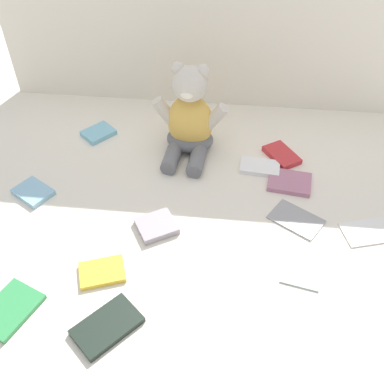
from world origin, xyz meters
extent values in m
plane|color=silver|center=(0.00, 0.00, 0.00)|extent=(3.20, 3.20, 0.00)
cube|color=white|center=(0.00, 0.48, 0.29)|extent=(1.42, 0.03, 0.59)
ellipsoid|color=#E5B24C|center=(-0.05, 0.21, 0.09)|extent=(0.15, 0.12, 0.18)
ellipsoid|color=slate|center=(-0.06, 0.21, 0.03)|extent=(0.15, 0.13, 0.06)
sphere|color=beige|center=(-0.06, 0.21, 0.22)|extent=(0.11, 0.11, 0.10)
ellipsoid|color=white|center=(-0.06, 0.17, 0.22)|extent=(0.04, 0.03, 0.03)
sphere|color=beige|center=(-0.09, 0.22, 0.26)|extent=(0.04, 0.04, 0.04)
sphere|color=beige|center=(-0.02, 0.21, 0.26)|extent=(0.04, 0.04, 0.04)
cylinder|color=beige|center=(-0.13, 0.21, 0.12)|extent=(0.09, 0.04, 0.10)
cylinder|color=beige|center=(0.02, 0.20, 0.12)|extent=(0.09, 0.04, 0.10)
cylinder|color=slate|center=(-0.10, 0.12, 0.02)|extent=(0.05, 0.10, 0.05)
cylinder|color=slate|center=(-0.03, 0.11, 0.02)|extent=(0.05, 0.10, 0.05)
cube|color=#85B6D0|center=(-0.47, -0.05, 0.01)|extent=(0.13, 0.12, 0.01)
cube|color=red|center=(0.23, 0.19, 0.01)|extent=(0.12, 0.13, 0.02)
cube|color=#75B7CF|center=(-0.36, 0.24, 0.01)|extent=(0.12, 0.12, 0.02)
cube|color=silver|center=(0.44, -0.10, 0.00)|extent=(0.14, 0.11, 0.01)
cube|color=gray|center=(0.26, -0.07, 0.00)|extent=(0.16, 0.14, 0.01)
cube|color=white|center=(0.16, 0.12, 0.01)|extent=(0.12, 0.08, 0.01)
cube|color=#358F4D|center=(-0.39, -0.42, 0.01)|extent=(0.14, 0.16, 0.01)
cube|color=yellow|center=(-0.21, -0.30, 0.01)|extent=(0.12, 0.11, 0.01)
cube|color=#988D96|center=(-0.10, -0.14, 0.01)|extent=(0.13, 0.12, 0.02)
cube|color=#92A3A1|center=(0.26, -0.22, 0.00)|extent=(0.12, 0.15, 0.01)
cube|color=black|center=(-0.16, -0.43, 0.01)|extent=(0.16, 0.16, 0.01)
cube|color=#A96981|center=(0.25, 0.07, 0.01)|extent=(0.13, 0.11, 0.01)
camera|label=1|loc=(0.07, -0.90, 0.87)|focal=41.81mm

